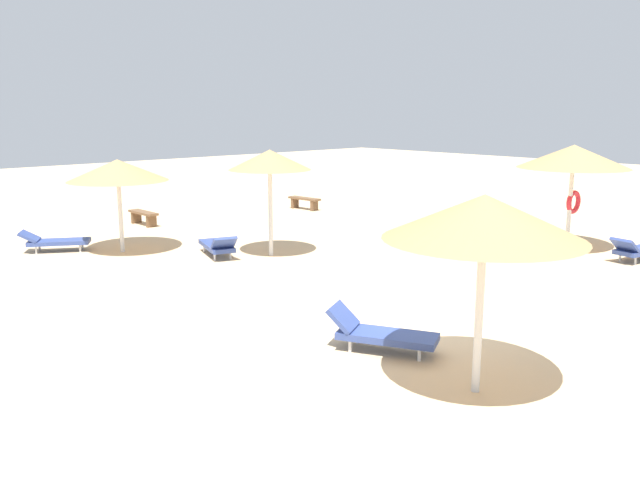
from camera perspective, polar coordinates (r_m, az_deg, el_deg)
ground_plane at (r=12.84m, az=9.17°, el=-7.25°), size 80.00×80.00×0.00m
parasol_1 at (r=19.30m, az=-17.43°, el=5.88°), size 2.83×2.83×2.68m
parasol_2 at (r=17.98m, az=-4.46°, el=7.02°), size 2.29×2.29×2.99m
parasol_3 at (r=20.11m, az=21.48°, el=6.82°), size 3.16×3.16×3.07m
parasol_4 at (r=9.32m, az=14.28°, el=1.93°), size 2.87×2.87×2.93m
lounger_1 at (r=20.31m, az=-22.42°, el=-0.09°), size 1.97×1.53×0.64m
lounger_2 at (r=18.38m, az=-9.00°, el=-0.47°), size 1.21×1.99×0.72m
lounger_3 at (r=19.67m, az=26.27°, el=-0.75°), size 1.97×0.94×0.72m
lounger_4 at (r=11.24m, az=5.29°, el=-8.18°), size 1.43×1.96×0.75m
bench_1 at (r=26.64m, az=-1.39°, el=3.46°), size 0.54×1.53×0.49m
bench_2 at (r=23.88m, az=-15.32°, el=2.10°), size 0.42×1.50×0.49m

